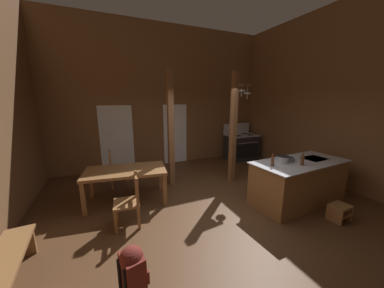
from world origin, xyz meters
name	(u,v)px	position (x,y,z in m)	size (l,w,h in m)	color
ground_plane	(215,213)	(0.00, 0.00, -0.05)	(7.86, 7.73, 0.10)	#4C301C
wall_back	(164,97)	(0.00, 3.53, 2.29)	(7.86, 0.14, 4.57)	brown
wall_right	(343,97)	(3.60, 0.00, 2.29)	(0.14, 7.73, 4.57)	brown
glazed_door_back_left	(117,138)	(-1.59, 3.46, 1.02)	(1.00, 0.01, 2.05)	white
glazed_panel_back_right	(175,134)	(0.35, 3.46, 1.02)	(0.84, 0.01, 2.05)	white
kitchen_island	(298,181)	(1.88, -0.35, 0.47)	(2.22, 1.10, 0.93)	brown
stove_range	(241,146)	(2.76, 2.86, 0.48)	(1.16, 0.84, 1.32)	#252525
support_post_with_pot_rack	(234,125)	(1.24, 1.23, 1.57)	(0.63, 0.25, 2.92)	brown
support_post_center	(171,130)	(-0.39, 1.65, 1.46)	(0.14, 0.14, 2.92)	brown
step_stool	(339,211)	(1.99, -1.20, 0.18)	(0.38, 0.30, 0.30)	olive
dining_table	(126,173)	(-1.59, 1.17, 0.65)	(1.81, 1.13, 0.74)	brown
ladderback_chair_near_window	(130,202)	(-1.64, 0.23, 0.45)	(0.48, 0.48, 0.95)	olive
ladderback_chair_by_post	(117,169)	(-1.73, 2.12, 0.45)	(0.45, 0.45, 0.95)	olive
bench_along_left_wall	(1,279)	(-3.13, -0.72, 0.31)	(0.46, 1.71, 0.44)	brown
backpack	(133,268)	(-1.78, -1.15, 0.31)	(0.35, 0.36, 0.60)	maroon
stockpot_on_counter	(282,159)	(1.43, -0.28, 1.01)	(0.31, 0.24, 0.15)	#A8AAB2
mixing_bowl_on_counter	(289,159)	(1.68, -0.22, 0.97)	(0.22, 0.22, 0.08)	slate
bottle_tall_on_counter	(272,161)	(1.08, -0.35, 1.03)	(0.06, 0.06, 0.25)	#56331E
bottle_short_on_counter	(302,160)	(1.67, -0.55, 1.04)	(0.07, 0.07, 0.26)	#56331E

